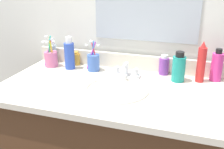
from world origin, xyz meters
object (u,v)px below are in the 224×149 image
at_px(bottle_mouthwash_teal, 179,68).
at_px(faucet, 126,72).
at_px(bottle_shampoo_blue, 69,55).
at_px(bottle_soap_pink, 217,66).
at_px(cup_blue_plastic, 93,62).
at_px(bottle_cream_purple, 164,65).
at_px(cup_pink, 51,58).
at_px(bottle_spray_red, 201,63).
at_px(bottle_oil_amber, 76,59).
at_px(bottle_gel_clear, 53,53).

bearing_deg(bottle_mouthwash_teal, faucet, -175.79).
relative_size(bottle_shampoo_blue, bottle_soap_pink, 1.12).
distance_m(bottle_soap_pink, cup_blue_plastic, 0.68).
bearing_deg(bottle_soap_pink, bottle_cream_purple, 178.65).
xyz_separation_m(bottle_mouthwash_teal, cup_pink, (-0.77, 0.00, -0.02)).
bearing_deg(bottle_spray_red, cup_pink, -178.44).
xyz_separation_m(bottle_mouthwash_teal, cup_blue_plastic, (-0.49, 0.01, -0.02)).
bearing_deg(bottle_cream_purple, bottle_oil_amber, -179.84).
relative_size(bottle_oil_amber, cup_blue_plastic, 0.46).
xyz_separation_m(faucet, bottle_soap_pink, (0.47, 0.09, 0.05)).
bearing_deg(faucet, bottle_gel_clear, 169.13).
height_order(bottle_spray_red, bottle_soap_pink, bottle_spray_red).
relative_size(bottle_cream_purple, bottle_soap_pink, 0.65).
relative_size(faucet, cup_pink, 0.82).
bearing_deg(faucet, bottle_spray_red, 7.04).
relative_size(bottle_oil_amber, cup_pink, 0.43).
bearing_deg(bottle_gel_clear, cup_blue_plastic, -12.05).
height_order(bottle_gel_clear, cup_blue_plastic, cup_blue_plastic).
height_order(bottle_mouthwash_teal, bottle_soap_pink, bottle_soap_pink).
bearing_deg(bottle_spray_red, faucet, -172.96).
bearing_deg(bottle_spray_red, bottle_shampoo_blue, -177.91).
bearing_deg(bottle_cream_purple, bottle_spray_red, -14.50).
bearing_deg(bottle_oil_amber, bottle_cream_purple, 0.16).
xyz_separation_m(bottle_oil_amber, cup_blue_plastic, (0.15, -0.06, 0.01)).
bearing_deg(faucet, bottle_oil_amber, 164.58).
bearing_deg(bottle_oil_amber, cup_pink, -151.04).
distance_m(bottle_shampoo_blue, cup_blue_plastic, 0.15).
bearing_deg(cup_pink, bottle_oil_amber, 28.96).
relative_size(bottle_cream_purple, bottle_mouthwash_teal, 0.70).
distance_m(faucet, bottle_gel_clear, 0.52).
bearing_deg(bottle_oil_amber, bottle_mouthwash_teal, -6.90).
xyz_separation_m(bottle_gel_clear, bottle_soap_pink, (0.98, -0.01, 0.02)).
height_order(faucet, bottle_spray_red, bottle_spray_red).
bearing_deg(bottle_spray_red, bottle_mouthwash_teal, -165.91).
bearing_deg(cup_blue_plastic, bottle_soap_pink, 4.97).
distance_m(bottle_shampoo_blue, cup_pink, 0.13).
height_order(bottle_soap_pink, cup_blue_plastic, cup_blue_plastic).
height_order(bottle_shampoo_blue, cup_pink, same).
distance_m(bottle_mouthwash_teal, bottle_shampoo_blue, 0.64).
distance_m(faucet, cup_blue_plastic, 0.21).
bearing_deg(cup_blue_plastic, cup_pink, -178.13).
height_order(bottle_cream_purple, cup_pink, cup_pink).
relative_size(bottle_shampoo_blue, cup_pink, 1.00).
relative_size(bottle_cream_purple, bottle_oil_amber, 1.36).
height_order(bottle_gel_clear, bottle_shampoo_blue, bottle_shampoo_blue).
height_order(faucet, cup_pink, cup_pink).
height_order(faucet, bottle_mouthwash_teal, bottle_mouthwash_teal).
height_order(bottle_oil_amber, bottle_mouthwash_teal, bottle_mouthwash_teal).
relative_size(faucet, bottle_spray_red, 0.73).
relative_size(bottle_spray_red, cup_pink, 1.13).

